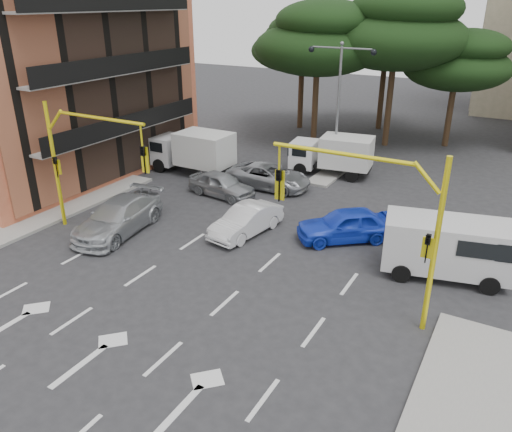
{
  "coord_description": "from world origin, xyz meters",
  "views": [
    {
      "loc": [
        10.51,
        -12.82,
        10.16
      ],
      "look_at": [
        0.9,
        4.28,
        1.6
      ],
      "focal_mm": 35.0,
      "sensor_mm": 36.0,
      "label": 1
    }
  ],
  "objects_px": {
    "car_white_hatch": "(246,221)",
    "van_white": "(446,248)",
    "signal_mast_right": "(381,212)",
    "box_truck_b": "(332,155)",
    "signal_mast_left": "(80,153)",
    "box_truck_a": "(192,152)",
    "car_silver_wagon": "(118,217)",
    "street_lamp_center": "(339,85)",
    "car_silver_cross_a": "(268,176)",
    "car_blue_compact": "(346,225)",
    "car_silver_cross_b": "(222,184)"
  },
  "relations": [
    {
      "from": "car_white_hatch",
      "to": "van_white",
      "type": "height_order",
      "value": "van_white"
    },
    {
      "from": "signal_mast_right",
      "to": "box_truck_b",
      "type": "xyz_separation_m",
      "value": [
        -6.83,
        13.51,
        -2.64
      ]
    },
    {
      "from": "signal_mast_left",
      "to": "box_truck_a",
      "type": "relative_size",
      "value": 1.1
    },
    {
      "from": "van_white",
      "to": "car_silver_wagon",
      "type": "bearing_deg",
      "value": -89.5
    },
    {
      "from": "street_lamp_center",
      "to": "car_silver_cross_a",
      "type": "xyz_separation_m",
      "value": [
        -2.33,
        -4.5,
        -4.74
      ]
    },
    {
      "from": "car_silver_wagon",
      "to": "car_blue_compact",
      "type": "bearing_deg",
      "value": 17.36
    },
    {
      "from": "car_blue_compact",
      "to": "signal_mast_right",
      "type": "bearing_deg",
      "value": -9.65
    },
    {
      "from": "car_blue_compact",
      "to": "car_silver_cross_b",
      "type": "distance_m",
      "value": 8.17
    },
    {
      "from": "signal_mast_left",
      "to": "street_lamp_center",
      "type": "xyz_separation_m",
      "value": [
        6.8,
        14.01,
        1.54
      ]
    },
    {
      "from": "car_blue_compact",
      "to": "car_silver_cross_a",
      "type": "bearing_deg",
      "value": -163.4
    },
    {
      "from": "van_white",
      "to": "street_lamp_center",
      "type": "bearing_deg",
      "value": -152.44
    },
    {
      "from": "car_silver_cross_b",
      "to": "car_white_hatch",
      "type": "bearing_deg",
      "value": -126.96
    },
    {
      "from": "car_blue_compact",
      "to": "box_truck_a",
      "type": "relative_size",
      "value": 0.81
    },
    {
      "from": "car_silver_wagon",
      "to": "box_truck_b",
      "type": "height_order",
      "value": "box_truck_b"
    },
    {
      "from": "signal_mast_right",
      "to": "van_white",
      "type": "bearing_deg",
      "value": 67.08
    },
    {
      "from": "street_lamp_center",
      "to": "car_silver_wagon",
      "type": "bearing_deg",
      "value": -112.81
    },
    {
      "from": "signal_mast_right",
      "to": "car_white_hatch",
      "type": "relative_size",
      "value": 1.47
    },
    {
      "from": "signal_mast_right",
      "to": "car_silver_cross_a",
      "type": "height_order",
      "value": "signal_mast_right"
    },
    {
      "from": "car_white_hatch",
      "to": "box_truck_b",
      "type": "relative_size",
      "value": 0.81
    },
    {
      "from": "street_lamp_center",
      "to": "car_silver_cross_b",
      "type": "xyz_separation_m",
      "value": [
        -3.96,
        -7.0,
        -4.75
      ]
    },
    {
      "from": "van_white",
      "to": "box_truck_b",
      "type": "height_order",
      "value": "box_truck_b"
    },
    {
      "from": "car_silver_cross_a",
      "to": "box_truck_a",
      "type": "height_order",
      "value": "box_truck_a"
    },
    {
      "from": "signal_mast_right",
      "to": "car_white_hatch",
      "type": "height_order",
      "value": "signal_mast_right"
    },
    {
      "from": "signal_mast_left",
      "to": "car_silver_cross_b",
      "type": "bearing_deg",
      "value": 67.9
    },
    {
      "from": "car_silver_cross_b",
      "to": "car_silver_cross_a",
      "type": "bearing_deg",
      "value": -25.99
    },
    {
      "from": "box_truck_a",
      "to": "car_white_hatch",
      "type": "bearing_deg",
      "value": -128.51
    },
    {
      "from": "car_blue_compact",
      "to": "box_truck_b",
      "type": "bearing_deg",
      "value": 166.96
    },
    {
      "from": "street_lamp_center",
      "to": "box_truck_b",
      "type": "distance_m",
      "value": 4.21
    },
    {
      "from": "signal_mast_right",
      "to": "car_silver_cross_b",
      "type": "relative_size",
      "value": 1.5
    },
    {
      "from": "car_white_hatch",
      "to": "van_white",
      "type": "bearing_deg",
      "value": 12.79
    },
    {
      "from": "signal_mast_left",
      "to": "car_silver_cross_a",
      "type": "distance_m",
      "value": 10.98
    },
    {
      "from": "box_truck_b",
      "to": "car_white_hatch",
      "type": "bearing_deg",
      "value": 171.05
    },
    {
      "from": "signal_mast_right",
      "to": "car_silver_wagon",
      "type": "bearing_deg",
      "value": 176.91
    },
    {
      "from": "signal_mast_right",
      "to": "car_white_hatch",
      "type": "distance_m",
      "value": 8.51
    },
    {
      "from": "signal_mast_left",
      "to": "car_silver_cross_b",
      "type": "xyz_separation_m",
      "value": [
        2.85,
        7.01,
        -3.2
      ]
    },
    {
      "from": "car_blue_compact",
      "to": "van_white",
      "type": "height_order",
      "value": "van_white"
    },
    {
      "from": "car_white_hatch",
      "to": "van_white",
      "type": "xyz_separation_m",
      "value": [
        8.78,
        0.56,
        0.52
      ]
    },
    {
      "from": "car_white_hatch",
      "to": "street_lamp_center",
      "type": "bearing_deg",
      "value": 97.62
    },
    {
      "from": "car_white_hatch",
      "to": "van_white",
      "type": "relative_size",
      "value": 0.85
    },
    {
      "from": "car_white_hatch",
      "to": "car_silver_cross_a",
      "type": "bearing_deg",
      "value": 117.83
    },
    {
      "from": "car_silver_cross_b",
      "to": "box_truck_b",
      "type": "bearing_deg",
      "value": -24.1
    },
    {
      "from": "car_silver_wagon",
      "to": "car_silver_cross_b",
      "type": "relative_size",
      "value": 1.34
    },
    {
      "from": "signal_mast_left",
      "to": "van_white",
      "type": "bearing_deg",
      "value": 14.68
    },
    {
      "from": "van_white",
      "to": "box_truck_b",
      "type": "distance_m",
      "value": 12.76
    },
    {
      "from": "car_blue_compact",
      "to": "car_silver_cross_a",
      "type": "relative_size",
      "value": 0.89
    },
    {
      "from": "signal_mast_right",
      "to": "car_silver_wagon",
      "type": "xyz_separation_m",
      "value": [
        -12.42,
        0.67,
        -3.11
      ]
    },
    {
      "from": "signal_mast_right",
      "to": "car_silver_cross_b",
      "type": "height_order",
      "value": "signal_mast_right"
    },
    {
      "from": "signal_mast_right",
      "to": "car_silver_cross_a",
      "type": "xyz_separation_m",
      "value": [
        -9.13,
        9.51,
        -3.2
      ]
    },
    {
      "from": "car_white_hatch",
      "to": "car_silver_wagon",
      "type": "height_order",
      "value": "car_silver_wagon"
    },
    {
      "from": "car_blue_compact",
      "to": "car_silver_wagon",
      "type": "height_order",
      "value": "car_silver_wagon"
    }
  ]
}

